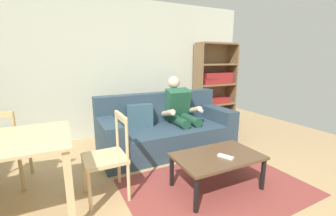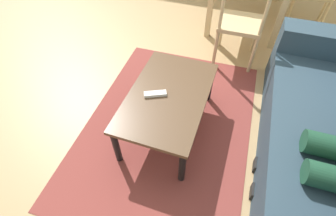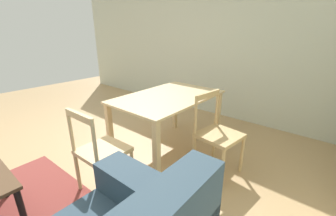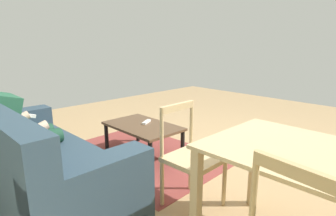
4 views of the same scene
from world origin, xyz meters
TOP-DOWN VIEW (x-y plane):
  - ground_plane at (0.00, 0.00)m, footprint 8.08×8.08m
  - coffee_table at (0.82, 0.64)m, footprint 0.96×0.59m
  - tv_remote at (0.86, 0.55)m, footprint 0.12×0.17m
  - dining_chair_facing_couch at (-0.30, 1.03)m, footprint 0.43×0.43m
  - area_rug at (0.82, 0.64)m, footprint 2.04×1.46m

SIDE VIEW (x-z plane):
  - ground_plane at x=0.00m, z-range 0.00..0.00m
  - area_rug at x=0.82m, z-range 0.00..0.01m
  - coffee_table at x=0.82m, z-range 0.15..0.54m
  - tv_remote at x=0.86m, z-range 0.39..0.42m
  - dining_chair_facing_couch at x=-0.30m, z-range 0.00..0.88m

